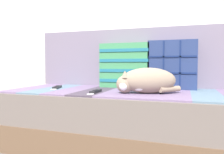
# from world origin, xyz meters

# --- Properties ---
(ground_plane) EXTENTS (14.00, 14.00, 0.00)m
(ground_plane) POSITION_xyz_m (0.00, 0.00, 0.00)
(ground_plane) COLOR #564C47
(couch) EXTENTS (1.80, 0.82, 0.42)m
(couch) POSITION_xyz_m (0.00, 0.14, 0.21)
(couch) COLOR brown
(couch) RESTS_ON ground_plane
(sofa_backrest) EXTENTS (1.76, 0.14, 0.50)m
(sofa_backrest) POSITION_xyz_m (0.00, 0.48, 0.67)
(sofa_backrest) COLOR slate
(sofa_backrest) RESTS_ON couch
(throw_pillow_quilted) EXTENTS (0.37, 0.14, 0.38)m
(throw_pillow_quilted) POSITION_xyz_m (0.34, 0.33, 0.61)
(throw_pillow_quilted) COLOR navy
(throw_pillow_quilted) RESTS_ON couch
(throw_pillow_striped) EXTENTS (0.42, 0.14, 0.36)m
(throw_pillow_striped) POSITION_xyz_m (-0.04, 0.33, 0.60)
(throw_pillow_striped) COLOR #3D8956
(throw_pillow_striped) RESTS_ON couch
(sleeping_cat) EXTENTS (0.41, 0.28, 0.17)m
(sleeping_cat) POSITION_xyz_m (0.18, -0.00, 0.50)
(sleeping_cat) COLOR gray
(sleeping_cat) RESTS_ON couch
(game_remote_near) EXTENTS (0.10, 0.21, 0.02)m
(game_remote_near) POSITION_xyz_m (-0.54, 0.08, 0.43)
(game_remote_near) COLOR black
(game_remote_near) RESTS_ON couch
(game_remote_far) EXTENTS (0.05, 0.19, 0.02)m
(game_remote_far) POSITION_xyz_m (-0.14, -0.09, 0.43)
(game_remote_far) COLOR black
(game_remote_far) RESTS_ON couch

